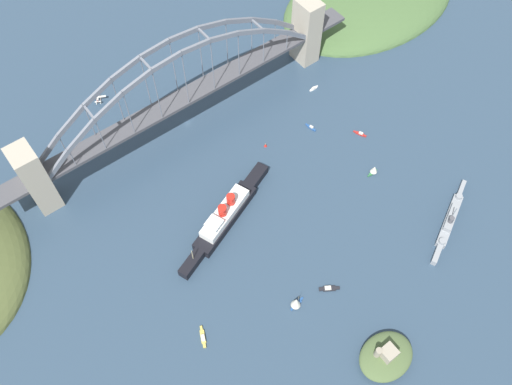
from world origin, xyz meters
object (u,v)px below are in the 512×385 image
Objects in this scene: harbor_arch_bridge at (183,96)px; ocean_liner at (225,216)px; fort_island_mid_harbor at (386,356)px; seaplane_taxiing_near_bridge at (98,99)px; small_boat_2 at (374,170)px; naval_cruiser at (450,221)px; small_boat_10 at (311,127)px; small_boat_6 at (360,134)px; channel_marker_buoy at (266,145)px; small_boat_0 at (296,302)px; small_boat_4 at (203,337)px; small_boat_5 at (329,288)px; small_boat_3 at (314,88)px.

ocean_liner is (24.77, 81.38, -22.63)m from harbor_arch_bridge.
fort_island_mid_harbor is 2.86× the size of seaplane_taxiing_near_bridge.
small_boat_2 is (-81.35, -93.57, -0.54)m from fort_island_mid_harbor.
ocean_liner is 141.03m from naval_cruiser.
small_boat_10 is (-91.60, -24.36, -4.89)m from ocean_liner.
naval_cruiser is 86.42m from small_boat_6.
harbor_arch_bridge is at bearing -57.95° from channel_marker_buoy.
harbor_arch_bridge reaches higher than small_boat_0.
seaplane_taxiing_near_bridge is 1.33× the size of small_boat_2.
seaplane_taxiing_near_bridge is (15.86, -138.34, -3.56)m from ocean_liner.
small_boat_0 is (-14.95, 209.06, 2.92)m from seaplane_taxiing_near_bridge.
naval_cruiser is 168.49m from small_boat_4.
small_boat_5 is 121.62m from small_boat_10.
small_boat_6 is (-90.73, 82.41, -27.53)m from harbor_arch_bridge.
ocean_liner is 2.75× the size of fort_island_mid_harbor.
fort_island_mid_harbor reaches higher than channel_marker_buoy.
small_boat_10 is (25.85, 27.12, 0.14)m from small_boat_3.
small_boat_5 is at bearing 88.65° from harbor_arch_bridge.
small_boat_10 is at bearing -81.31° from small_boat_2.
small_boat_0 reaches higher than channel_marker_buoy.
fort_island_mid_harbor is 123.99m from small_boat_2.
fort_island_mid_harbor is 159.62m from channel_marker_buoy.
small_boat_6 is at bearing -142.02° from small_boat_5.
naval_cruiser is at bearing 99.73° from small_boat_10.
small_boat_0 reaches higher than small_boat_10.
small_boat_5 is 1.24× the size of small_boat_10.
fort_island_mid_harbor is at bearing 136.15° from small_boat_4.
small_boat_10 is at bearing 139.53° from harbor_arch_bridge.
small_boat_2 is 1.08× the size of small_boat_3.
small_boat_5 is (89.65, -12.55, -2.42)m from naval_cruiser.
harbor_arch_bridge is 24.71× the size of seaplane_taxiing_near_bridge.
naval_cruiser is at bearing 117.01° from harbor_arch_bridge.
small_boat_3 is at bearing -92.12° from small_boat_6.
small_boat_4 is (171.81, 105.28, 0.07)m from small_boat_3.
small_boat_6 reaches higher than small_boat_3.
small_boat_0 is 170.18m from small_boat_3.
channel_marker_buoy reaches higher than small_boat_5.
small_boat_6 is (-131.36, 139.36, -1.34)m from seaplane_taxiing_near_bridge.
naval_cruiser reaches higher than seaplane_taxiing_near_bridge.
small_boat_0 is at bearing 162.43° from small_boat_4.
channel_marker_buoy is at bearing -10.94° from small_boat_10.
naval_cruiser is 57.98m from small_boat_2.
small_boat_10 reaches higher than small_boat_6.
ocean_liner is 139.29m from seaplane_taxiing_near_bridge.
naval_cruiser is 112.90m from small_boat_0.
ocean_liner reaches higher than fort_island_mid_harbor.
small_boat_3 is 0.86× the size of small_boat_10.
channel_marker_buoy reaches higher than small_boat_6.
naval_cruiser is 6.43× the size of small_boat_6.
naval_cruiser is at bearing 114.72° from channel_marker_buoy.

